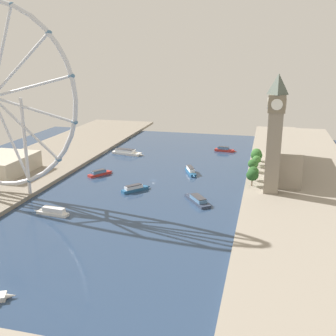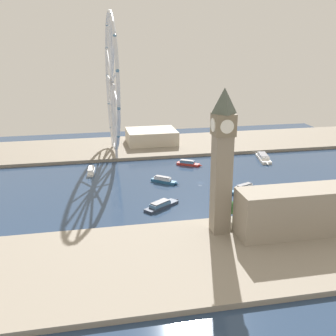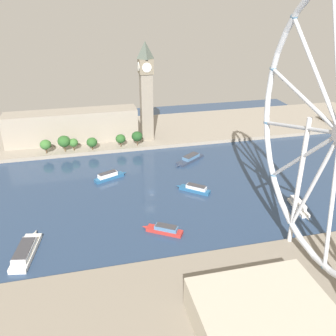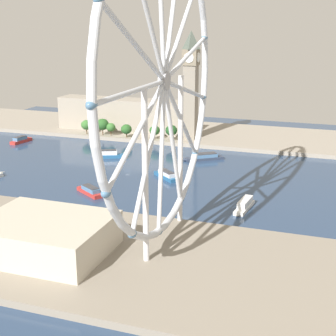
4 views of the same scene
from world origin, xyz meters
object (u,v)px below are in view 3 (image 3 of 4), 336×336
parliament_block (72,126)px  tour_boat_2 (109,176)px  tour_boat_7 (190,159)px  tour_boat_4 (195,189)px  tour_boat_6 (299,206)px  tour_boat_0 (164,230)px  clock_tower (146,90)px  riverside_hall (262,317)px  tour_boat_3 (26,251)px

parliament_block → tour_boat_2: size_ratio=4.50×
parliament_block → tour_boat_7: (61.01, 91.50, -14.90)m
tour_boat_4 → tour_boat_6: bearing=-172.7°
tour_boat_0 → tour_boat_4: bearing=-93.4°
clock_tower → tour_boat_2: 91.45m
riverside_hall → tour_boat_2: bearing=-163.7°
parliament_block → tour_boat_6: size_ratio=4.40×
tour_boat_0 → tour_boat_4: tour_boat_4 is taller
tour_boat_7 → tour_boat_0: bearing=29.1°
clock_tower → tour_boat_6: (138.11, 71.47, -45.52)m
parliament_block → riverside_hall: parliament_block is taller
tour_boat_2 → tour_boat_0: bearing=-96.3°
parliament_block → tour_boat_6: 203.06m
clock_tower → tour_boat_2: bearing=-31.5°
tour_boat_2 → tour_boat_7: tour_boat_2 is taller
tour_boat_3 → tour_boat_4: bearing=-56.1°
tour_boat_6 → tour_boat_7: tour_boat_6 is taller
tour_boat_4 → tour_boat_6: (37.51, 57.46, 0.12)m
riverside_hall → tour_boat_3: size_ratio=1.43×
tour_boat_2 → tour_boat_6: (70.38, 112.92, -0.17)m
parliament_block → tour_boat_0: parliament_block is taller
tour_boat_0 → tour_boat_4: (-42.71, 31.43, 0.12)m
tour_boat_4 → tour_boat_7: (-50.62, 11.92, -0.23)m
tour_boat_0 → tour_boat_2: size_ratio=0.89×
tour_boat_2 → tour_boat_3: 93.40m
clock_tower → tour_boat_7: clock_tower is taller
parliament_block → tour_boat_6: bearing=42.6°
tour_boat_0 → tour_boat_2: 79.31m
tour_boat_0 → tour_boat_6: bearing=-143.7°
tour_boat_2 → tour_boat_4: 64.47m
riverside_hall → tour_boat_0: size_ratio=2.30×
riverside_hall → tour_boat_6: size_ratio=2.00×
tour_boat_6 → tour_boat_7: 99.20m
tour_boat_3 → riverside_hall: bearing=-117.4°
parliament_block → tour_boat_0: size_ratio=5.05×
tour_boat_2 → riverside_hall: bearing=-97.6°
tour_boat_6 → tour_boat_4: bearing=-116.9°
riverside_hall → tour_boat_7: bearing=172.6°
tour_boat_2 → tour_boat_4: bearing=-54.6°
riverside_hall → tour_boat_0: 81.93m
clock_tower → riverside_hall: (222.07, 3.57, -37.51)m
riverside_hall → tour_boat_2: size_ratio=2.05×
tour_boat_2 → tour_boat_6: bearing=-55.8°
tour_boat_4 → tour_boat_0: bearing=94.1°
parliament_block → tour_boat_7: 110.98m
clock_tower → tour_boat_7: bearing=27.4°
clock_tower → tour_boat_6: bearing=27.4°
clock_tower → parliament_block: 73.34m
tour_boat_2 → tour_boat_3: tour_boat_2 is taller
clock_tower → tour_boat_0: 151.45m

